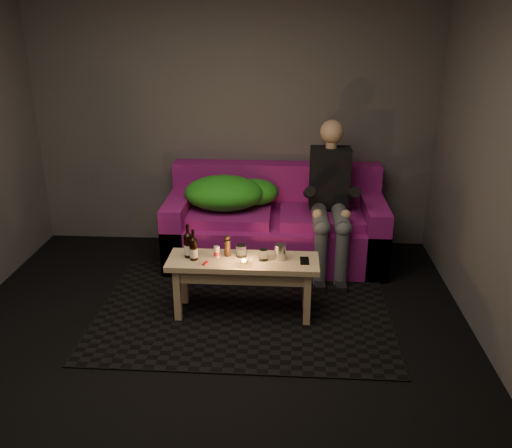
{
  "coord_description": "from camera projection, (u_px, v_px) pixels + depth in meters",
  "views": [
    {
      "loc": [
        0.55,
        -3.11,
        2.27
      ],
      "look_at": [
        0.28,
        1.39,
        0.52
      ],
      "focal_mm": 38.0,
      "sensor_mm": 36.0,
      "label": 1
    }
  ],
  "objects": [
    {
      "name": "steel_cup",
      "position": [
        280.0,
        252.0,
        4.2
      ],
      "size": [
        0.09,
        0.09,
        0.12
      ],
      "primitive_type": "cylinder",
      "rotation": [
        0.0,
        0.0,
        0.02
      ],
      "color": "#B2B6B9",
      "rests_on": "coffee_table"
    },
    {
      "name": "person",
      "position": [
        330.0,
        195.0,
        4.97
      ],
      "size": [
        0.37,
        0.86,
        1.38
      ],
      "color": "black",
      "rests_on": "sofa"
    },
    {
      "name": "coffee_table",
      "position": [
        243.0,
        269.0,
        4.25
      ],
      "size": [
        1.18,
        0.38,
        0.48
      ],
      "rotation": [
        0.0,
        0.0,
        -0.01
      ],
      "color": "tan",
      "rests_on": "rug"
    },
    {
      "name": "pepper_mill",
      "position": [
        227.0,
        248.0,
        4.26
      ],
      "size": [
        0.06,
        0.06,
        0.13
      ],
      "primitive_type": "cylinder",
      "rotation": [
        0.0,
        0.0,
        -0.15
      ],
      "color": "black",
      "rests_on": "coffee_table"
    },
    {
      "name": "tealight",
      "position": [
        244.0,
        262.0,
        4.12
      ],
      "size": [
        0.06,
        0.06,
        0.05
      ],
      "color": "white",
      "rests_on": "coffee_table"
    },
    {
      "name": "tumbler_back",
      "position": [
        241.0,
        251.0,
        4.26
      ],
      "size": [
        0.1,
        0.1,
        0.1
      ],
      "primitive_type": "cylinder",
      "rotation": [
        0.0,
        0.0,
        -0.26
      ],
      "color": "white",
      "rests_on": "coffee_table"
    },
    {
      "name": "room",
      "position": [
        205.0,
        115.0,
        3.59
      ],
      "size": [
        4.5,
        4.5,
        4.5
      ],
      "color": "silver",
      "rests_on": "ground"
    },
    {
      "name": "rug",
      "position": [
        244.0,
        310.0,
        4.44
      ],
      "size": [
        2.38,
        1.74,
        0.01
      ],
      "primitive_type": "cube",
      "rotation": [
        0.0,
        0.0,
        -0.01
      ],
      "color": "black",
      "rests_on": "floor"
    },
    {
      "name": "beer_bottle_a",
      "position": [
        188.0,
        245.0,
        4.23
      ],
      "size": [
        0.07,
        0.07,
        0.27
      ],
      "color": "black",
      "rests_on": "coffee_table"
    },
    {
      "name": "smartphone",
      "position": [
        304.0,
        261.0,
        4.19
      ],
      "size": [
        0.07,
        0.14,
        0.01
      ],
      "primitive_type": "cube",
      "rotation": [
        0.0,
        0.0,
        0.01
      ],
      "color": "black",
      "rests_on": "coffee_table"
    },
    {
      "name": "beer_bottle_b",
      "position": [
        194.0,
        249.0,
        4.19
      ],
      "size": [
        0.06,
        0.06,
        0.25
      ],
      "color": "black",
      "rests_on": "coffee_table"
    },
    {
      "name": "green_blanket",
      "position": [
        229.0,
        193.0,
        5.19
      ],
      "size": [
        0.91,
        0.62,
        0.31
      ],
      "color": "#1A8818",
      "rests_on": "sofa"
    },
    {
      "name": "tumbler_front",
      "position": [
        263.0,
        255.0,
        4.19
      ],
      "size": [
        0.09,
        0.09,
        0.09
      ],
      "primitive_type": "cylinder",
      "rotation": [
        0.0,
        0.0,
        -0.27
      ],
      "color": "white",
      "rests_on": "coffee_table"
    },
    {
      "name": "red_lighter",
      "position": [
        205.0,
        263.0,
        4.14
      ],
      "size": [
        0.04,
        0.07,
        0.01
      ],
      "primitive_type": "cube",
      "rotation": [
        0.0,
        0.0,
        -0.34
      ],
      "color": "red",
      "rests_on": "coffee_table"
    },
    {
      "name": "salt_shaker",
      "position": [
        217.0,
        252.0,
        4.24
      ],
      "size": [
        0.06,
        0.06,
        0.09
      ],
      "primitive_type": "cylinder",
      "rotation": [
        0.0,
        0.0,
        0.37
      ],
      "color": "silver",
      "rests_on": "coffee_table"
    },
    {
      "name": "sofa",
      "position": [
        275.0,
        227.0,
        5.3
      ],
      "size": [
        2.07,
        0.93,
        0.89
      ],
      "color": "#7F106E",
      "rests_on": "floor"
    },
    {
      "name": "floor",
      "position": [
        203.0,
        365.0,
        3.75
      ],
      "size": [
        4.5,
        4.5,
        0.0
      ],
      "primitive_type": "plane",
      "color": "black",
      "rests_on": "ground"
    }
  ]
}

